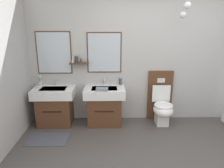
# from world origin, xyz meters

# --- Properties ---
(wall_back) EXTENTS (5.13, 0.55, 2.59)m
(wall_back) POSITION_xyz_m (-0.02, 1.76, 1.30)
(wall_back) COLOR #B7B5B2
(wall_back) RESTS_ON ground
(bath_mat) EXTENTS (0.68, 0.44, 0.01)m
(bath_mat) POSITION_xyz_m (-1.96, 0.86, 0.01)
(bath_mat) COLOR #474C56
(bath_mat) RESTS_ON ground
(vanity_sink_left) EXTENTS (0.76, 0.53, 0.72)m
(vanity_sink_left) POSITION_xyz_m (-1.96, 1.48, 0.39)
(vanity_sink_left) COLOR #56331E
(vanity_sink_left) RESTS_ON ground
(tap_on_left_sink) EXTENTS (0.03, 0.13, 0.11)m
(tap_on_left_sink) POSITION_xyz_m (-1.96, 1.67, 0.79)
(tap_on_left_sink) COLOR silver
(tap_on_left_sink) RESTS_ON vanity_sink_left
(vanity_sink_right) EXTENTS (0.76, 0.53, 0.72)m
(vanity_sink_right) POSITION_xyz_m (-1.01, 1.48, 0.39)
(vanity_sink_right) COLOR #56331E
(vanity_sink_right) RESTS_ON ground
(tap_on_right_sink) EXTENTS (0.03, 0.13, 0.11)m
(tap_on_right_sink) POSITION_xyz_m (-1.01, 1.67, 0.79)
(tap_on_right_sink) COLOR silver
(tap_on_right_sink) RESTS_ON vanity_sink_right
(toilet) EXTENTS (0.48, 0.62, 1.00)m
(toilet) POSITION_xyz_m (0.10, 1.50, 0.38)
(toilet) COLOR #56331E
(toilet) RESTS_ON ground
(toothbrush_cup) EXTENTS (0.07, 0.07, 0.20)m
(toothbrush_cup) POSITION_xyz_m (-2.26, 1.66, 0.78)
(toothbrush_cup) COLOR silver
(toothbrush_cup) RESTS_ON vanity_sink_left
(soap_dispenser) EXTENTS (0.06, 0.06, 0.17)m
(soap_dispenser) POSITION_xyz_m (-0.69, 1.67, 0.79)
(soap_dispenser) COLOR #4C4C51
(soap_dispenser) RESTS_ON vanity_sink_right
(folded_hand_towel) EXTENTS (0.22, 0.16, 0.04)m
(folded_hand_towel) POSITION_xyz_m (-1.05, 1.31, 0.74)
(folded_hand_towel) COLOR gray
(folded_hand_towel) RESTS_ON vanity_sink_right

